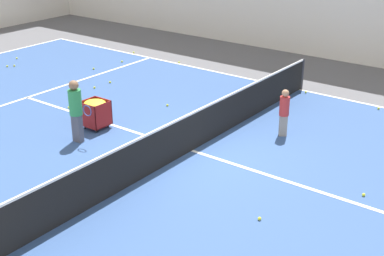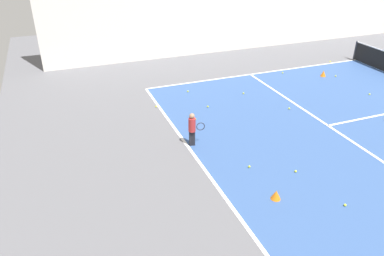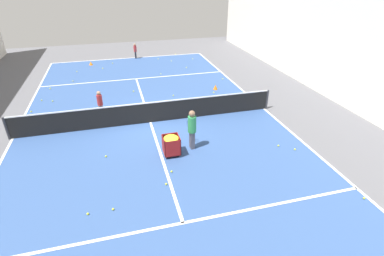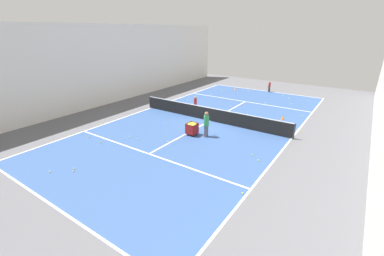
% 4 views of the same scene
% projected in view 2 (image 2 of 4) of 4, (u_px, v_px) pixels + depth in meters
% --- Properties ---
extents(line_baseline_near, '(11.60, 0.10, 0.00)m').
position_uv_depth(line_baseline_near, '(193.00, 153.00, 11.89)').
color(line_baseline_near, white).
rests_on(line_baseline_near, ground).
extents(line_sideline_left, '(0.10, 23.41, 0.00)m').
position_uv_depth(line_sideline_left, '(355.00, 60.00, 20.36)').
color(line_sideline_left, white).
rests_on(line_sideline_left, ground).
extents(line_service_near, '(11.60, 0.10, 0.00)m').
position_uv_depth(line_service_near, '(328.00, 126.00, 13.55)').
color(line_service_near, white).
rests_on(line_service_near, ground).
extents(player_near_baseline, '(0.27, 0.57, 1.15)m').
position_uv_depth(player_near_baseline, '(192.00, 127.00, 12.04)').
color(player_near_baseline, black).
rests_on(player_near_baseline, ground).
extents(training_cone_0, '(0.27, 0.27, 0.26)m').
position_uv_depth(training_cone_0, '(276.00, 195.00, 9.82)').
color(training_cone_0, orange).
rests_on(training_cone_0, ground).
extents(training_cone_1, '(0.25, 0.25, 0.29)m').
position_uv_depth(training_cone_1, '(323.00, 73.00, 18.04)').
color(training_cone_1, orange).
rests_on(training_cone_1, ground).
extents(tennis_ball_0, '(0.07, 0.07, 0.07)m').
position_uv_depth(tennis_ball_0, '(345.00, 205.00, 9.60)').
color(tennis_ball_0, yellow).
rests_on(tennis_ball_0, ground).
extents(tennis_ball_4, '(0.07, 0.07, 0.07)m').
position_uv_depth(tennis_ball_4, '(243.00, 93.00, 16.14)').
color(tennis_ball_4, yellow).
rests_on(tennis_ball_4, ground).
extents(tennis_ball_5, '(0.07, 0.07, 0.07)m').
position_uv_depth(tennis_ball_5, '(156.00, 106.00, 14.95)').
color(tennis_ball_5, yellow).
rests_on(tennis_ball_5, ground).
extents(tennis_ball_14, '(0.07, 0.07, 0.07)m').
position_uv_depth(tennis_ball_14, '(330.00, 61.00, 20.02)').
color(tennis_ball_14, yellow).
rests_on(tennis_ball_14, ground).
extents(tennis_ball_17, '(0.07, 0.07, 0.07)m').
position_uv_depth(tennis_ball_17, '(283.00, 73.00, 18.45)').
color(tennis_ball_17, yellow).
rests_on(tennis_ball_17, ground).
extents(tennis_ball_18, '(0.07, 0.07, 0.07)m').
position_uv_depth(tennis_ball_18, '(370.00, 94.00, 16.05)').
color(tennis_ball_18, yellow).
rests_on(tennis_ball_18, ground).
extents(tennis_ball_20, '(0.07, 0.07, 0.07)m').
position_uv_depth(tennis_ball_20, '(195.00, 119.00, 13.95)').
color(tennis_ball_20, yellow).
rests_on(tennis_ball_20, ground).
extents(tennis_ball_22, '(0.07, 0.07, 0.07)m').
position_uv_depth(tennis_ball_22, '(208.00, 107.00, 14.93)').
color(tennis_ball_22, yellow).
rests_on(tennis_ball_22, ground).
extents(tennis_ball_25, '(0.07, 0.07, 0.07)m').
position_uv_depth(tennis_ball_25, '(249.00, 167.00, 11.15)').
color(tennis_ball_25, yellow).
rests_on(tennis_ball_25, ground).
extents(tennis_ball_27, '(0.07, 0.07, 0.07)m').
position_uv_depth(tennis_ball_27, '(336.00, 76.00, 18.03)').
color(tennis_ball_27, yellow).
rests_on(tennis_ball_27, ground).
extents(tennis_ball_28, '(0.07, 0.07, 0.07)m').
position_uv_depth(tennis_ball_28, '(188.00, 91.00, 16.33)').
color(tennis_ball_28, yellow).
rests_on(tennis_ball_28, ground).
extents(tennis_ball_30, '(0.07, 0.07, 0.07)m').
position_uv_depth(tennis_ball_30, '(296.00, 171.00, 10.94)').
color(tennis_ball_30, yellow).
rests_on(tennis_ball_30, ground).
extents(tennis_ball_32, '(0.07, 0.07, 0.07)m').
position_uv_depth(tennis_ball_32, '(289.00, 108.00, 14.78)').
color(tennis_ball_32, yellow).
rests_on(tennis_ball_32, ground).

